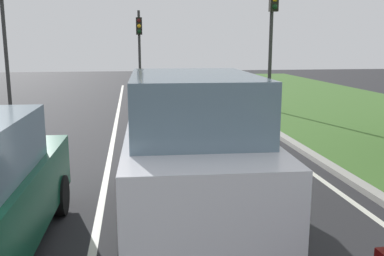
{
  "coord_description": "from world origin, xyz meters",
  "views": [
    {
      "loc": [
        -0.13,
        2.16,
        2.71
      ],
      "look_at": [
        0.93,
        9.63,
        1.2
      ],
      "focal_mm": 40.0,
      "sensor_mm": 36.0,
      "label": 1
    }
  ],
  "objects_px": {
    "traffic_light_near_right": "(272,25)",
    "traffic_light_far_median": "(139,39)",
    "car_suv_ahead": "(192,150)",
    "traffic_light_overhead_left": "(2,16)"
  },
  "relations": [
    {
      "from": "traffic_light_near_right",
      "to": "traffic_light_far_median",
      "type": "height_order",
      "value": "traffic_light_near_right"
    },
    {
      "from": "car_suv_ahead",
      "to": "traffic_light_far_median",
      "type": "relative_size",
      "value": 1.04
    },
    {
      "from": "car_suv_ahead",
      "to": "traffic_light_near_right",
      "type": "height_order",
      "value": "traffic_light_near_right"
    },
    {
      "from": "car_suv_ahead",
      "to": "traffic_light_overhead_left",
      "type": "height_order",
      "value": "traffic_light_overhead_left"
    },
    {
      "from": "car_suv_ahead",
      "to": "traffic_light_near_right",
      "type": "xyz_separation_m",
      "value": [
        4.55,
        10.22,
        2.2
      ]
    },
    {
      "from": "traffic_light_overhead_left",
      "to": "car_suv_ahead",
      "type": "bearing_deg",
      "value": -63.37
    },
    {
      "from": "car_suv_ahead",
      "to": "traffic_light_far_median",
      "type": "distance_m",
      "value": 17.64
    },
    {
      "from": "car_suv_ahead",
      "to": "traffic_light_far_median",
      "type": "bearing_deg",
      "value": 93.23
    },
    {
      "from": "car_suv_ahead",
      "to": "traffic_light_near_right",
      "type": "distance_m",
      "value": 11.4
    },
    {
      "from": "traffic_light_near_right",
      "to": "traffic_light_overhead_left",
      "type": "relative_size",
      "value": 0.91
    }
  ]
}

